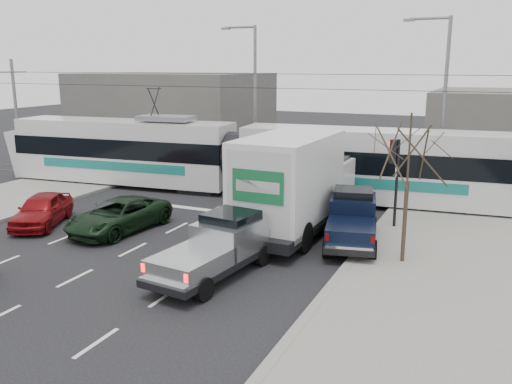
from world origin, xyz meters
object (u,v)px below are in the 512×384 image
at_px(street_lamp_far, 252,90).
at_px(traffic_signal, 394,164).
at_px(red_car, 42,210).
at_px(navy_pickup, 352,218).
at_px(street_lamp_near, 441,96).
at_px(bare_tree, 409,155).
at_px(silver_pickup, 220,246).
at_px(tram, 237,157).
at_px(box_truck, 295,185).
at_px(green_car, 119,215).

bearing_deg(street_lamp_far, traffic_signal, -41.72).
xyz_separation_m(traffic_signal, red_car, (-13.58, -5.46, -2.06)).
bearing_deg(red_car, navy_pickup, -10.35).
height_order(street_lamp_near, navy_pickup, street_lamp_near).
xyz_separation_m(bare_tree, navy_pickup, (-2.17, 1.57, -2.81)).
height_order(street_lamp_near, silver_pickup, street_lamp_near).
height_order(traffic_signal, street_lamp_far, street_lamp_far).
height_order(tram, navy_pickup, tram).
bearing_deg(street_lamp_near, tram, -155.78).
height_order(traffic_signal, box_truck, box_truck).
relative_size(bare_tree, red_car, 1.26).
bearing_deg(traffic_signal, green_car, -154.59).
distance_m(bare_tree, silver_pickup, 6.81).
bearing_deg(street_lamp_near, red_car, -138.06).
bearing_deg(box_truck, navy_pickup, -7.95).
bearing_deg(street_lamp_near, box_truck, -114.59).
distance_m(bare_tree, box_truck, 5.36).
relative_size(box_truck, navy_pickup, 1.63).
bearing_deg(red_car, box_truck, -5.05).
distance_m(bare_tree, red_car, 15.11).
relative_size(bare_tree, navy_pickup, 1.01).
distance_m(box_truck, green_car, 7.26).
bearing_deg(traffic_signal, silver_pickup, -120.04).
distance_m(silver_pickup, green_car, 6.40).
xyz_separation_m(tram, silver_pickup, (4.50, -10.43, -0.97)).
height_order(bare_tree, tram, tram).
xyz_separation_m(box_truck, red_car, (-10.07, -3.44, -1.30)).
xyz_separation_m(navy_pickup, red_car, (-12.55, -3.03, -0.30)).
relative_size(bare_tree, tram, 0.19).
distance_m(silver_pickup, red_car, 9.58).
xyz_separation_m(street_lamp_far, red_car, (-2.93, -14.96, -4.43)).
bearing_deg(silver_pickup, green_car, 164.72).
distance_m(traffic_signal, red_car, 14.79).
xyz_separation_m(street_lamp_far, silver_pickup, (6.49, -16.71, -4.17)).
height_order(traffic_signal, silver_pickup, traffic_signal).
bearing_deg(box_truck, red_car, -159.61).
bearing_deg(green_car, traffic_signal, 30.53).
relative_size(silver_pickup, box_truck, 0.67).
bearing_deg(street_lamp_near, bare_tree, -88.58).
relative_size(street_lamp_near, navy_pickup, 1.81).
distance_m(box_truck, red_car, 10.72).
height_order(silver_pickup, box_truck, box_truck).
distance_m(bare_tree, street_lamp_far, 17.97).
height_order(silver_pickup, red_car, silver_pickup).
xyz_separation_m(green_car, red_car, (-3.49, -0.67, 0.02)).
relative_size(navy_pickup, red_car, 1.25).
bearing_deg(red_car, bare_tree, -18.24).
height_order(bare_tree, street_lamp_near, street_lamp_near).
bearing_deg(traffic_signal, box_truck, -150.12).
bearing_deg(green_car, red_car, -164.07).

